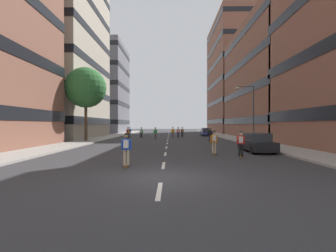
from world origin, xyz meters
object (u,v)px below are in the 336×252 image
skater_4 (126,147)px  street_tree_near (86,88)px  skater_0 (141,132)px  skater_8 (210,134)px  skater_1 (178,132)px  skater_10 (182,131)px  skater_2 (214,141)px  skater_5 (173,132)px  skater_3 (130,132)px  streetlamp_right (250,108)px  parked_car_near (206,132)px  parked_car_mid (257,143)px  skater_6 (155,133)px  skater_9 (241,142)px  skater_7 (128,132)px

skater_4 → street_tree_near: bearing=115.1°
skater_0 → skater_8: size_ratio=1.00×
skater_1 → skater_8: bearing=-69.6°
skater_10 → skater_8: bearing=-76.1°
skater_2 → skater_5: 22.54m
skater_3 → skater_5: bearing=-8.7°
streetlamp_right → skater_10: bearing=119.0°
skater_5 → skater_4: bearing=-95.6°
skater_10 → parked_car_near: bearing=50.5°
parked_car_mid → skater_10: size_ratio=2.47×
skater_6 → skater_10: 6.40m
street_tree_near → streetlamp_right: (19.83, -2.51, -2.69)m
skater_9 → skater_5: bearing=100.2°
skater_5 → skater_8: (4.39, -10.77, 0.03)m
skater_8 → skater_4: bearing=-112.9°
parked_car_near → skater_3: bearing=-158.7°
skater_1 → skater_3: 8.61m
skater_7 → skater_4: bearing=-80.2°
parked_car_mid → skater_6: 18.90m
streetlamp_right → skater_5: (-8.75, 12.30, -3.15)m
street_tree_near → skater_5: size_ratio=5.19×
skater_10 → skater_2: bearing=-87.0°
parked_car_near → skater_4: bearing=-105.1°
skater_9 → street_tree_near: bearing=137.3°
skater_5 → skater_9: size_ratio=1.00×
skater_2 → skater_6: 18.97m
streetlamp_right → skater_9: 12.86m
skater_1 → skater_6: (-3.51, -2.93, -0.03)m
parked_car_mid → skater_9: size_ratio=2.47×
street_tree_near → streetlamp_right: 20.17m
skater_3 → skater_5: same height
skater_7 → parked_car_mid: bearing=-53.4°
skater_6 → skater_7: 4.74m
parked_car_mid → skater_7: (-13.57, 18.25, 0.32)m
skater_7 → skater_10: 9.19m
street_tree_near → skater_2: (13.87, -12.58, -5.81)m
skater_0 → skater_9: 23.74m
skater_0 → skater_6: (2.35, -2.08, -0.03)m
parked_car_mid → street_tree_near: (-17.58, 10.93, 6.12)m
skater_3 → skater_8: (11.80, -11.91, 0.03)m
parked_car_mid → skater_0: bearing=121.7°
skater_5 → skater_10: 1.70m
street_tree_near → skater_8: size_ratio=5.19×
skater_0 → skater_10: same height
skater_3 → skater_7: (0.34, -3.61, 0.03)m
parked_car_near → skater_5: bearing=-134.7°
street_tree_near → skater_4: 20.55m
skater_0 → skater_5: same height
skater_4 → skater_3: bearing=99.3°
skater_8 → skater_9: bearing=-90.5°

